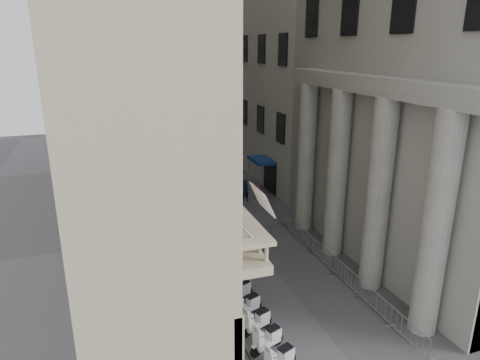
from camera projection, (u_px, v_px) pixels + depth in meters
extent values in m
cube|color=#B8B5AD|center=(166.00, 22.00, 51.67)|extent=(22.00, 10.00, 30.00)
cylinder|color=silver|center=(172.00, 226.00, 27.80)|extent=(0.06, 0.06, 2.13)
cylinder|color=silver|center=(212.00, 221.00, 28.61)|extent=(0.06, 0.06, 2.13)
cylinder|color=silver|center=(165.00, 211.00, 30.25)|extent=(0.06, 0.06, 2.13)
cylinder|color=silver|center=(203.00, 207.00, 31.06)|extent=(0.06, 0.06, 2.13)
cube|color=white|center=(188.00, 201.00, 29.09)|extent=(2.90, 2.90, 0.12)
cone|color=white|center=(187.00, 194.00, 28.95)|extent=(3.87, 3.87, 0.97)
cylinder|color=gray|center=(181.00, 161.00, 31.06)|extent=(0.16, 0.16, 8.52)
cylinder|color=gray|center=(194.00, 101.00, 30.56)|extent=(2.43, 1.03, 0.12)
cube|color=gray|center=(207.00, 100.00, 31.28)|extent=(0.58, 0.41, 0.16)
cube|color=black|center=(208.00, 249.00, 25.15)|extent=(0.44, 0.82, 1.67)
cube|color=#19E54C|center=(210.00, 246.00, 25.16)|extent=(0.19, 0.59, 0.93)
imported|color=#0D1235|center=(245.00, 190.00, 35.05)|extent=(0.70, 0.48, 1.87)
imported|color=black|center=(208.00, 179.00, 38.68)|extent=(0.94, 0.93, 1.53)
imported|color=black|center=(207.00, 176.00, 39.14)|extent=(0.87, 0.60, 1.71)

